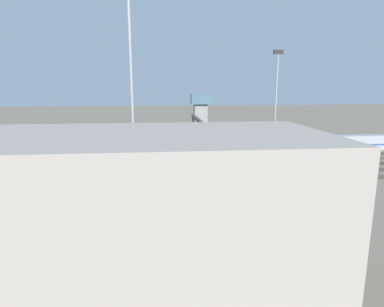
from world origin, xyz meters
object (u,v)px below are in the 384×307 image
object	(u,v)px
control_tower	(200,113)
light_mast_1	(131,63)
train_on_track_0	(156,140)
signal_gantry	(202,127)
light_mast_0	(277,84)
train_on_track_2	(157,146)
train_on_track_4	(137,152)

from	to	relation	value
control_tower	light_mast_1	bearing A→B (deg)	70.92
train_on_track_0	control_tower	size ratio (longest dim) A/B	6.46
train_on_track_0	signal_gantry	world-z (taller)	signal_gantry
light_mast_0	control_tower	size ratio (longest dim) A/B	1.90
signal_gantry	light_mast_1	bearing A→B (deg)	55.05
train_on_track_2	light_mast_0	size ratio (longest dim) A/B	4.51
train_on_track_0	light_mast_0	xyz separation A→B (m)	(-35.05, -3.91, 14.92)
train_on_track_2	control_tower	bearing A→B (deg)	-120.95
train_on_track_4	light_mast_1	xyz separation A→B (m)	(-0.60, 17.22, 17.60)
light_mast_0	light_mast_1	size ratio (longest dim) A/B	0.82
train_on_track_4	signal_gantry	distance (m)	15.47
signal_gantry	train_on_track_2	bearing A→B (deg)	-36.37
train_on_track_4	train_on_track_0	xyz separation A→B (m)	(-3.91, -20.00, -0.55)
train_on_track_2	signal_gantry	size ratio (longest dim) A/B	3.00
signal_gantry	control_tower	xyz separation A→B (m)	(-3.56, -30.43, 0.44)
train_on_track_2	light_mast_1	distance (m)	32.95
train_on_track_0	light_mast_1	world-z (taller)	light_mast_1
train_on_track_2	train_on_track_4	xyz separation A→B (m)	(4.20, 10.00, 0.62)
train_on_track_0	signal_gantry	distance (m)	21.17
train_on_track_0	signal_gantry	xyz separation A→B (m)	(-10.47, 17.50, 5.66)
train_on_track_2	signal_gantry	distance (m)	13.89
light_mast_0	train_on_track_2	bearing A→B (deg)	21.80
train_on_track_2	control_tower	size ratio (longest dim) A/B	8.55
train_on_track_4	light_mast_0	size ratio (longest dim) A/B	2.69
train_on_track_4	light_mast_1	distance (m)	24.63
train_on_track_2	train_on_track_4	distance (m)	10.86
train_on_track_0	light_mast_1	distance (m)	41.54
train_on_track_2	light_mast_0	world-z (taller)	light_mast_0
light_mast_0	train_on_track_4	bearing A→B (deg)	31.53
light_mast_0	control_tower	bearing A→B (deg)	-23.25
light_mast_1	light_mast_0	bearing A→B (deg)	-133.01
train_on_track_4	train_on_track_2	bearing A→B (deg)	-112.78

